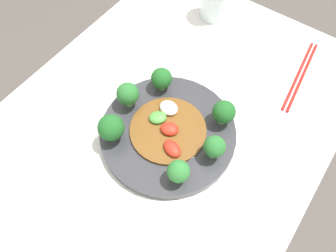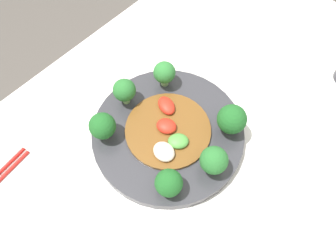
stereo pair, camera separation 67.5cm
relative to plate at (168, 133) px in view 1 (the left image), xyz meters
The scene contains 11 objects.
ground_plane 0.78m from the plate, 141.47° to the left, with size 8.00×8.00×0.00m, color #4C4742.
table 0.40m from the plate, 141.47° to the left, with size 1.12×0.72×0.77m.
plate is the anchor object (origin of this frame).
broccoli_southwest 0.13m from the plate, 134.27° to the right, with size 0.05×0.05×0.06m.
broccoli_northeast 0.13m from the plate, 42.68° to the left, with size 0.05×0.05×0.06m.
broccoli_southeast 0.13m from the plate, 43.19° to the right, with size 0.05×0.05×0.07m.
broccoli_north 0.13m from the plate, 87.25° to the left, with size 0.05×0.05×0.07m.
broccoli_northwest 0.13m from the plate, 133.37° to the left, with size 0.06×0.06×0.07m.
broccoli_south 0.12m from the plate, 86.97° to the right, with size 0.05×0.05×0.06m.
stirfry_center 0.02m from the plate, 37.27° to the left, with size 0.17×0.17×0.02m.
chopsticks 0.38m from the plate, 27.45° to the right, with size 0.25×0.05×0.01m.
Camera 1 is at (-0.26, -0.24, 1.43)m, focal length 35.00 mm.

